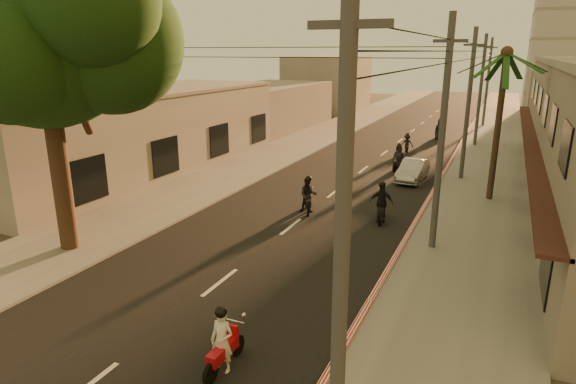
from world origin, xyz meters
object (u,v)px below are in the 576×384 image
broadleaf_tree (52,27)px  parked_car (413,170)px  palm_tree (506,62)px  scooter_mid_b (381,203)px  scooter_red (223,343)px  scooter_far_c (440,130)px  scooter_far_b (407,144)px  scooter_mid_a (308,196)px  scooter_far_a (399,158)px

broadleaf_tree → parked_car: bearing=58.3°
palm_tree → scooter_mid_b: size_ratio=4.19×
broadleaf_tree → scooter_mid_b: size_ratio=6.18×
broadleaf_tree → scooter_red: bearing=-24.1°
palm_tree → scooter_far_c: palm_tree is taller
scooter_red → scooter_far_c: (0.47, 35.77, 0.13)m
scooter_mid_b → scooter_far_b: size_ratio=1.20×
palm_tree → scooter_far_b: bearing=121.2°
palm_tree → scooter_far_b: size_ratio=5.02×
scooter_far_b → broadleaf_tree: bearing=-118.7°
palm_tree → scooter_red: bearing=-106.7°
parked_car → palm_tree: bearing=-27.1°
scooter_mid_a → scooter_far_a: size_ratio=0.99×
scooter_red → scooter_mid_b: bearing=86.6°
scooter_mid_a → scooter_far_a: scooter_mid_a is taller
broadleaf_tree → scooter_red: broadleaf_tree is taller
broadleaf_tree → scooter_far_a: (8.78, 18.60, -7.64)m
broadleaf_tree → scooter_mid_a: size_ratio=6.49×
scooter_far_a → scooter_far_b: size_ratio=1.15×
scooter_mid_b → parked_car: (0.01, 8.11, -0.24)m
scooter_mid_b → scooter_far_a: 10.41m
broadleaf_tree → scooter_far_b: 26.91m
palm_tree → scooter_far_b: 13.93m
scooter_mid_a → scooter_far_b: 16.40m
scooter_mid_b → scooter_far_c: 23.38m
scooter_far_a → scooter_mid_a: bearing=-91.8°
parked_car → scooter_far_c: 15.27m
scooter_red → scooter_mid_a: scooter_mid_a is taller
broadleaf_tree → scooter_far_c: broadleaf_tree is taller
palm_tree → scooter_mid_a: (-8.07, -5.74, -6.30)m
broadleaf_tree → scooter_mid_a: 12.92m
scooter_mid_a → scooter_far_a: 10.72m
scooter_mid_b → parked_car: bearing=77.9°
scooter_mid_a → scooter_far_b: scooter_mid_a is taller
palm_tree → scooter_far_a: 9.81m
parked_car → scooter_red: bearing=-90.2°
scooter_far_b → palm_tree: bearing=-68.9°
scooter_red → scooter_mid_a: size_ratio=0.97×
scooter_far_b → scooter_far_c: bearing=68.3°
scooter_red → scooter_far_b: 28.57m
scooter_red → scooter_mid_b: size_ratio=0.92×
palm_tree → parked_car: size_ratio=2.08×
parked_car → scooter_mid_a: bearing=-111.1°
palm_tree → scooter_red: size_ratio=4.54×
scooter_mid_b → scooter_far_b: bearing=84.7°
palm_tree → scooter_mid_a: size_ratio=4.40×
scooter_mid_a → scooter_far_c: scooter_far_c is taller
scooter_mid_b → scooter_mid_a: bearing=170.5°
palm_tree → scooter_far_a: size_ratio=4.37×
scooter_mid_a → parked_car: scooter_mid_a is taller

